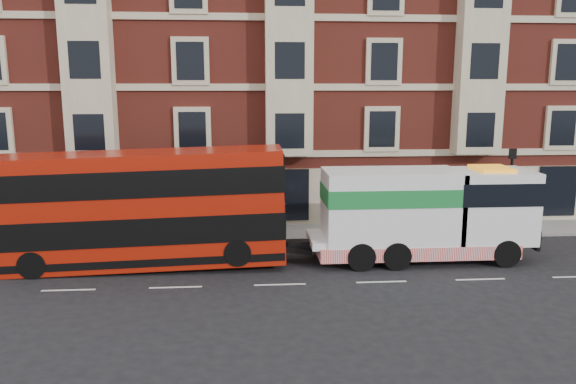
% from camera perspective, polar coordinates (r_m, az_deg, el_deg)
% --- Properties ---
extents(ground, '(120.00, 120.00, 0.00)m').
position_cam_1_polar(ground, '(22.04, -0.83, -9.39)').
color(ground, black).
rests_on(ground, ground).
extents(sidewalk, '(90.00, 3.00, 0.15)m').
position_cam_1_polar(sidewalk, '(29.16, -1.72, -4.16)').
color(sidewalk, slate).
rests_on(sidewalk, ground).
extents(victorian_terrace, '(45.00, 12.00, 20.40)m').
position_cam_1_polar(victorian_terrace, '(35.76, -1.55, 14.77)').
color(victorian_terrace, maroon).
rests_on(victorian_terrace, ground).
extents(lamp_post_west, '(0.35, 0.15, 4.35)m').
position_cam_1_polar(lamp_post_west, '(27.70, -14.12, 0.23)').
color(lamp_post_west, black).
rests_on(lamp_post_west, sidewalk).
extents(lamp_post_east, '(0.35, 0.15, 4.35)m').
position_cam_1_polar(lamp_post_east, '(30.33, 21.65, 0.69)').
color(lamp_post_east, black).
rests_on(lamp_post_east, sidewalk).
extents(double_decker_bus, '(12.07, 2.77, 4.89)m').
position_cam_1_polar(double_decker_bus, '(24.29, -14.86, -1.48)').
color(double_decker_bus, '#A21809').
rests_on(double_decker_bus, ground).
extents(tow_truck, '(9.67, 2.86, 4.03)m').
position_cam_1_polar(tow_truck, '(25.13, 13.36, -2.06)').
color(tow_truck, white).
rests_on(tow_truck, ground).
extents(pedestrian, '(0.67, 0.57, 1.55)m').
position_cam_1_polar(pedestrian, '(28.69, -17.22, -3.15)').
color(pedestrian, '#1C1E38').
rests_on(pedestrian, sidewalk).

